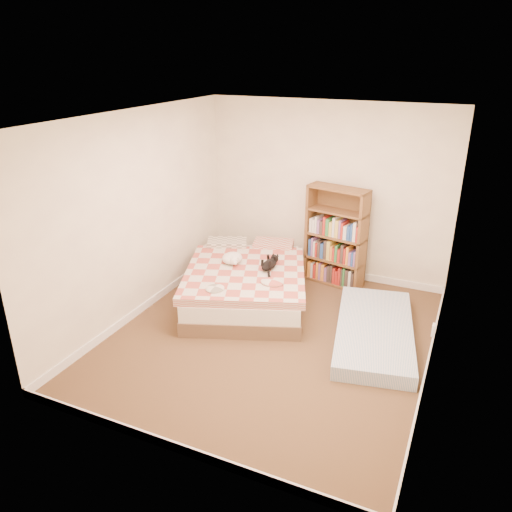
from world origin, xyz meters
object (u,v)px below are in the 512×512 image
at_px(bed, 247,281).
at_px(bookshelf, 335,248).
at_px(black_cat, 270,264).
at_px(floor_mattress, 374,331).
at_px(white_dog, 232,258).

bearing_deg(bed, bookshelf, 26.36).
bearing_deg(black_cat, floor_mattress, -14.01).
height_order(black_cat, white_dog, white_dog).
bearing_deg(white_dog, bookshelf, 46.32).
distance_m(bookshelf, white_dog, 1.51).
bearing_deg(white_dog, floor_mattress, -3.82).
height_order(bookshelf, floor_mattress, bookshelf).
bearing_deg(bookshelf, bed, -121.18).
xyz_separation_m(bookshelf, white_dog, (-1.11, -1.02, 0.04)).
height_order(floor_mattress, black_cat, black_cat).
xyz_separation_m(floor_mattress, black_cat, (-1.45, 0.33, 0.47)).
distance_m(bed, bookshelf, 1.37).
bearing_deg(bed, white_dog, 170.18).
distance_m(bed, floor_mattress, 1.80).
bearing_deg(black_cat, bookshelf, 56.60).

